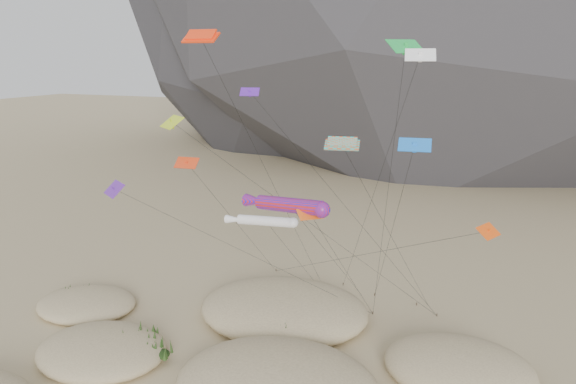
% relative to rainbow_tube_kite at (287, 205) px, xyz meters
% --- Properties ---
extents(dunes, '(49.44, 39.13, 4.00)m').
position_rel_rainbow_tube_kite_xyz_m(dunes, '(-2.34, -3.87, -12.80)').
color(dunes, '#CCB789').
rests_on(dunes, ground).
extents(dune_grass, '(41.91, 29.19, 1.53)m').
position_rel_rainbow_tube_kite_xyz_m(dune_grass, '(-3.33, -4.87, -12.69)').
color(dune_grass, black).
rests_on(dune_grass, ground).
extents(kite_stakes, '(19.08, 6.75, 0.30)m').
position_rel_rainbow_tube_kite_xyz_m(kite_stakes, '(-0.06, 15.39, -13.39)').
color(kite_stakes, '#3F2D1E').
rests_on(kite_stakes, ground).
extents(rainbow_tube_kite, '(8.14, 17.52, 14.48)m').
position_rel_rainbow_tube_kite_xyz_m(rainbow_tube_kite, '(0.00, 0.00, 0.00)').
color(rainbow_tube_kite, red).
rests_on(rainbow_tube_kite, ground).
extents(white_tube_kite, '(6.69, 13.81, 11.91)m').
position_rel_rainbow_tube_kite_xyz_m(white_tube_kite, '(-3.13, 2.45, -2.29)').
color(white_tube_kite, white).
rests_on(white_tube_kite, ground).
extents(orange_parafoil, '(6.27, 16.54, 26.39)m').
position_rel_rainbow_tube_kite_xyz_m(orange_parafoil, '(-7.98, 2.13, 12.03)').
color(orange_parafoil, '#FF320D').
rests_on(orange_parafoil, ground).
extents(multi_parafoil, '(6.29, 15.67, 18.75)m').
position_rel_rainbow_tube_kite_xyz_m(multi_parafoil, '(4.00, 1.02, 4.52)').
color(multi_parafoil, '#FF511A').
rests_on(multi_parafoil, ground).
extents(delta_kites, '(31.95, 22.65, 25.53)m').
position_rel_rainbow_tube_kite_xyz_m(delta_kites, '(-0.25, 2.48, 4.45)').
color(delta_kites, '#571DAC').
rests_on(delta_kites, ground).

